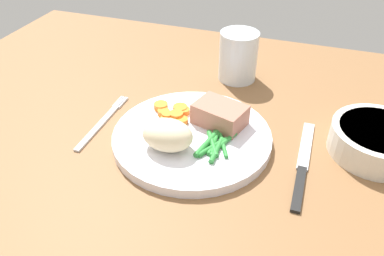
% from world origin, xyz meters
% --- Properties ---
extents(dining_table, '(1.20, 0.90, 0.02)m').
position_xyz_m(dining_table, '(0.00, 0.00, 0.01)').
color(dining_table, brown).
rests_on(dining_table, ground).
extents(dinner_plate, '(0.25, 0.25, 0.02)m').
position_xyz_m(dinner_plate, '(-0.03, 0.01, 0.03)').
color(dinner_plate, white).
rests_on(dinner_plate, dining_table).
extents(meat_portion, '(0.09, 0.08, 0.03)m').
position_xyz_m(meat_portion, '(0.01, 0.05, 0.05)').
color(meat_portion, '#A86B56').
rests_on(meat_portion, dinner_plate).
extents(mashed_potatoes, '(0.08, 0.06, 0.05)m').
position_xyz_m(mashed_potatoes, '(-0.05, -0.04, 0.06)').
color(mashed_potatoes, beige).
rests_on(mashed_potatoes, dinner_plate).
extents(carrot_slices, '(0.07, 0.06, 0.01)m').
position_xyz_m(carrot_slices, '(-0.07, 0.04, 0.04)').
color(carrot_slices, orange).
rests_on(carrot_slices, dinner_plate).
extents(green_beans, '(0.05, 0.10, 0.01)m').
position_xyz_m(green_beans, '(0.02, -0.01, 0.04)').
color(green_beans, '#2D8C38').
rests_on(green_beans, dinner_plate).
extents(fork, '(0.01, 0.17, 0.00)m').
position_xyz_m(fork, '(-0.19, 0.00, 0.02)').
color(fork, silver).
rests_on(fork, dining_table).
extents(knife, '(0.02, 0.20, 0.01)m').
position_xyz_m(knife, '(0.15, 0.00, 0.02)').
color(knife, black).
rests_on(knife, dining_table).
extents(water_glass, '(0.08, 0.08, 0.10)m').
position_xyz_m(water_glass, '(-0.01, 0.23, 0.06)').
color(water_glass, silver).
rests_on(water_glass, dining_table).
extents(salad_bowl, '(0.14, 0.14, 0.04)m').
position_xyz_m(salad_bowl, '(0.25, 0.07, 0.04)').
color(salad_bowl, silver).
rests_on(salad_bowl, dining_table).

